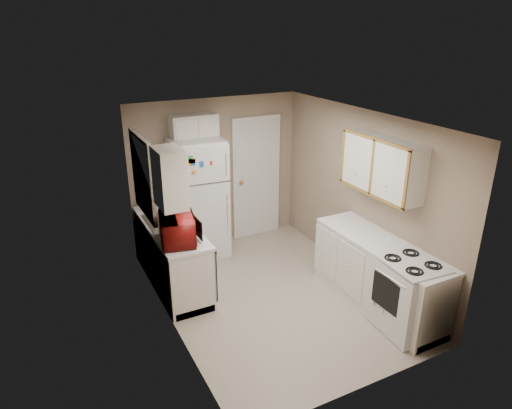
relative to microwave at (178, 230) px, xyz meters
name	(u,v)px	position (x,y,z in m)	size (l,w,h in m)	color
floor	(273,295)	(1.15, -0.39, -1.05)	(3.80, 3.80, 0.00)	#C1B3A1
ceiling	(275,119)	(1.15, -0.39, 1.35)	(3.80, 3.80, 0.00)	white
wall_left	(166,236)	(-0.25, -0.39, 0.15)	(3.80, 3.80, 0.00)	gray
wall_right	(362,196)	(2.55, -0.39, 0.15)	(3.80, 3.80, 0.00)	gray
wall_back	(217,173)	(1.15, 1.51, 0.15)	(2.80, 2.80, 0.00)	gray
wall_front	(374,285)	(1.15, -2.29, 0.15)	(2.80, 2.80, 0.00)	gray
left_counter	(172,255)	(0.05, 0.51, -0.60)	(0.60, 1.80, 0.90)	silver
dishwasher	(208,267)	(0.34, -0.09, -0.56)	(0.03, 0.58, 0.72)	black
sink	(167,224)	(0.05, 0.66, -0.19)	(0.54, 0.74, 0.16)	gray
microwave	(178,230)	(0.00, 0.00, 0.00)	(0.34, 0.62, 0.41)	maroon
soap_bottle	(153,204)	(0.00, 1.16, -0.05)	(0.10, 0.10, 0.22)	white
window_blinds	(143,176)	(-0.21, 0.66, 0.55)	(0.10, 0.98, 1.08)	silver
upper_cabinet_left	(170,178)	(-0.10, -0.17, 0.75)	(0.30, 0.45, 0.70)	silver
refrigerator	(198,198)	(0.70, 1.20, -0.11)	(0.78, 0.75, 1.88)	silver
cabinet_over_fridge	(194,128)	(0.75, 1.36, 0.95)	(0.70, 0.30, 0.40)	silver
interior_door	(256,178)	(1.85, 1.47, -0.03)	(0.86, 0.06, 2.08)	silver
right_counter	(378,274)	(2.25, -1.19, -0.60)	(0.60, 2.00, 0.90)	silver
stove	(407,298)	(2.20, -1.76, -0.61)	(0.59, 0.72, 0.88)	silver
upper_cabinet_right	(382,166)	(2.40, -0.89, 0.75)	(0.30, 1.20, 0.70)	silver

